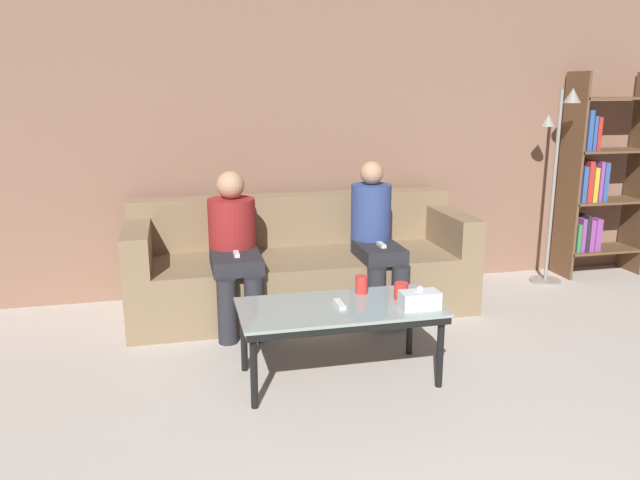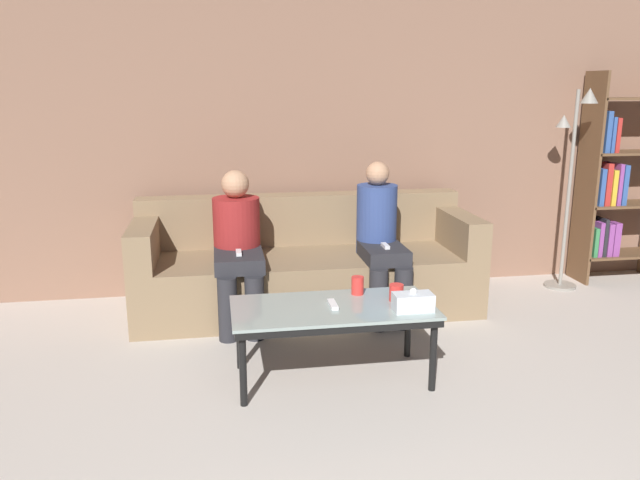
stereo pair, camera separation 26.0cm
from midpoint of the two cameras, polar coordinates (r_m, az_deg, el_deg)
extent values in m
cube|color=#8C6651|center=(5.09, -0.70, 9.77)|extent=(12.00, 0.06, 2.60)
cube|color=#897051|center=(4.74, 0.39, -3.84)|extent=(2.54, 0.87, 0.44)
cube|color=#897051|center=(4.96, -0.27, 1.95)|extent=(2.54, 0.20, 0.40)
cube|color=#897051|center=(4.60, -14.24, -0.19)|extent=(0.18, 0.87, 0.28)
cube|color=#897051|center=(4.98, 13.89, 0.89)|extent=(0.18, 0.87, 0.28)
cube|color=#8C9E99|center=(3.57, 3.27, -6.21)|extent=(1.15, 0.56, 0.02)
cube|color=black|center=(3.58, 3.26, -6.64)|extent=(1.13, 0.55, 0.04)
cylinder|color=black|center=(3.38, -4.83, -11.93)|extent=(0.04, 0.04, 0.39)
cylinder|color=black|center=(3.61, 12.37, -10.50)|extent=(0.04, 0.04, 0.39)
cylinder|color=black|center=(3.80, -5.42, -8.91)|extent=(0.04, 0.04, 0.39)
cylinder|color=black|center=(4.00, 9.91, -7.86)|extent=(0.04, 0.04, 0.39)
cylinder|color=red|center=(3.76, 5.44, -4.18)|extent=(0.07, 0.07, 0.11)
cylinder|color=red|center=(3.68, 9.02, -4.79)|extent=(0.08, 0.08, 0.10)
cube|color=silver|center=(3.53, 10.60, -5.63)|extent=(0.22, 0.12, 0.10)
sphere|color=white|center=(3.51, 10.64, -4.67)|extent=(0.04, 0.04, 0.04)
cube|color=white|center=(3.56, 3.27, -5.92)|extent=(0.04, 0.15, 0.02)
cube|color=brown|center=(5.83, 24.42, 5.04)|extent=(0.02, 0.32, 1.79)
cube|color=brown|center=(6.16, 26.54, -1.16)|extent=(0.71, 0.32, 0.02)
cube|color=#38844C|center=(5.97, 24.54, -0.03)|extent=(0.04, 0.24, 0.25)
cube|color=#8E4293|center=(5.99, 24.90, 0.21)|extent=(0.04, 0.24, 0.30)
cube|color=#232328|center=(6.01, 25.23, 0.36)|extent=(0.03, 0.24, 0.33)
cube|color=#8E4293|center=(6.04, 25.60, 0.18)|extent=(0.05, 0.24, 0.29)
cube|color=#8E4293|center=(6.07, 26.07, 0.22)|extent=(0.06, 0.24, 0.29)
cube|color=brown|center=(6.07, 27.00, 2.93)|extent=(0.71, 0.32, 0.02)
cube|color=#33569E|center=(5.88, 25.03, 4.50)|extent=(0.04, 0.24, 0.31)
cube|color=red|center=(5.91, 25.48, 4.70)|extent=(0.05, 0.24, 0.36)
cube|color=gold|center=(5.95, 25.90, 4.43)|extent=(0.04, 0.24, 0.30)
cube|color=#8E4293|center=(5.97, 26.32, 4.66)|extent=(0.03, 0.24, 0.35)
cube|color=#33569E|center=(6.00, 26.69, 4.61)|extent=(0.04, 0.24, 0.34)
cube|color=brown|center=(6.01, 27.46, 7.11)|extent=(0.71, 0.32, 0.02)
cube|color=#33569E|center=(5.84, 25.50, 8.95)|extent=(0.04, 0.24, 0.34)
cube|color=#33569E|center=(5.87, 25.85, 8.70)|extent=(0.03, 0.24, 0.29)
cube|color=red|center=(5.89, 26.18, 8.64)|extent=(0.04, 0.24, 0.29)
cube|color=brown|center=(5.99, 27.95, 11.35)|extent=(0.71, 0.32, 0.02)
cylinder|color=gray|center=(5.76, 22.29, -3.87)|extent=(0.26, 0.26, 0.02)
cylinder|color=gray|center=(5.58, 23.05, 4.07)|extent=(0.03, 0.03, 1.64)
cone|color=gray|center=(5.57, 24.70, 11.90)|extent=(0.14, 0.14, 0.12)
cone|color=gray|center=(5.51, 22.68, 10.00)|extent=(0.12, 0.12, 0.10)
cylinder|color=#28282D|center=(4.20, -6.68, -6.31)|extent=(0.13, 0.13, 0.44)
cylinder|color=#28282D|center=(4.21, -4.22, -6.20)|extent=(0.13, 0.13, 0.44)
cube|color=#28282D|center=(4.34, -5.75, -1.85)|extent=(0.34, 0.46, 0.10)
cylinder|color=maroon|center=(4.52, -6.00, 1.04)|extent=(0.34, 0.34, 0.45)
sphere|color=tan|center=(4.46, -6.11, 5.10)|extent=(0.20, 0.20, 0.20)
cube|color=white|center=(4.28, -5.73, -1.17)|extent=(0.04, 0.12, 0.02)
cylinder|color=#28282D|center=(4.39, 7.04, -5.42)|extent=(0.13, 0.13, 0.44)
cylinder|color=#28282D|center=(4.45, 9.27, -5.26)|extent=(0.13, 0.13, 0.44)
cube|color=#28282D|center=(4.54, 7.46, -1.21)|extent=(0.30, 0.43, 0.10)
cylinder|color=#334784|center=(4.69, 6.78, 1.89)|extent=(0.30, 0.30, 0.51)
sphere|color=tan|center=(4.63, 6.90, 6.06)|extent=(0.17, 0.17, 0.17)
cube|color=white|center=(4.48, 7.65, -0.55)|extent=(0.04, 0.12, 0.02)
camera|label=1|loc=(0.13, -88.17, 0.45)|focal=35.00mm
camera|label=2|loc=(0.13, 91.83, -0.45)|focal=35.00mm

